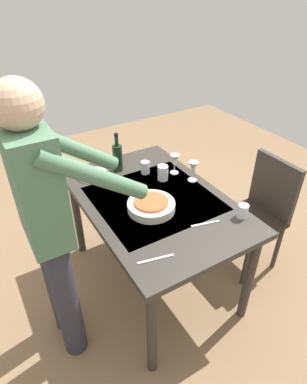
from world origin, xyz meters
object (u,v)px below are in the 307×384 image
water_cup_near_left (243,211)px  water_cup_far_left (145,167)px  wine_glass_left (193,168)px  serving_bowl_pasta (151,205)px  chair_near (261,208)px  dinner_plate_near (93,175)px  person_server (49,222)px  wine_glass_right (175,161)px  water_cup_near_right (163,173)px  dining_table (153,209)px  wine_bottle (118,157)px

water_cup_near_left → water_cup_far_left: water_cup_far_left is taller
wine_glass_left → serving_bowl_pasta: (-0.15, 0.43, -0.07)m
water_cup_far_left → chair_near: bearing=-127.5°
dinner_plate_near → water_cup_far_left: bearing=-115.0°
person_server → dinner_plate_near: bearing=-37.5°
wine_glass_left → water_cup_far_left: 0.36m
wine_glass_right → water_cup_far_left: 0.22m
person_server → water_cup_near_right: size_ratio=15.40×
chair_near → serving_bowl_pasta: (0.13, 0.90, 0.28)m
person_server → water_cup_near_right: bearing=-71.3°
wine_glass_left → water_cup_far_left: size_ratio=1.60×
water_cup_near_right → water_cup_far_left: (0.14, 0.06, -0.01)m
dining_table → person_server: person_server is taller
water_cup_near_left → person_server: bearing=73.3°
water_cup_near_left → water_cup_far_left: (0.76, 0.25, 0.00)m
chair_near → serving_bowl_pasta: bearing=81.9°
wine_glass_right → water_cup_near_right: (-0.03, 0.12, -0.05)m
wine_bottle → wine_glass_right: size_ratio=1.96×
wine_glass_right → wine_glass_left: bearing=-161.3°
person_server → dinner_plate_near: size_ratio=7.34×
wine_bottle → person_server: bearing=131.4°
wine_glass_right → serving_bowl_pasta: size_ratio=0.50×
dining_table → water_cup_far_left: bearing=-20.4°
wine_glass_left → water_cup_near_right: bearing=55.1°
serving_bowl_pasta → dining_table: bearing=-37.5°
dining_table → water_cup_near_right: bearing=-46.4°
dining_table → water_cup_near_left: bearing=-140.8°
chair_near → serving_bowl_pasta: size_ratio=3.03×
water_cup_near_left → serving_bowl_pasta: 0.56m
water_cup_near_right → serving_bowl_pasta: size_ratio=0.37×
water_cup_near_left → dinner_plate_near: water_cup_near_left is taller
dining_table → wine_glass_right: size_ratio=8.85×
dining_table → person_server: bearing=100.3°
person_server → wine_glass_left: bearing=-80.5°
dinner_plate_near → dining_table: bearing=-153.6°
dining_table → dinner_plate_near: 0.54m
person_server → wine_glass_right: bearing=-71.8°
dining_table → water_cup_near_right: (0.17, -0.18, 0.14)m
person_server → wine_glass_left: 1.07m
chair_near → dinner_plate_near: 1.30m
wine_bottle → serving_bowl_pasta: 0.56m
wine_glass_left → wine_glass_right: size_ratio=1.00×
dining_table → wine_glass_left: bearing=-82.2°
chair_near → water_cup_near_right: 0.81m
wine_glass_left → water_cup_near_right: wine_glass_left is taller
dinner_plate_near → wine_glass_right: bearing=-117.0°
person_server → water_cup_far_left: bearing=-61.7°
person_server → water_cup_near_right: person_server is taller
wine_glass_left → wine_glass_right: bearing=18.7°
person_server → water_cup_near_right: (0.30, -0.88, -0.13)m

